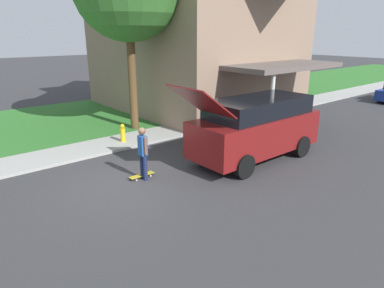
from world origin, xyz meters
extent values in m
plane|color=#333335|center=(0.00, 0.00, 0.00)|extent=(120.00, 120.00, 0.00)
cube|color=#2D6B28|center=(-8.00, 6.00, 0.04)|extent=(10.00, 80.00, 0.08)
cube|color=#9E9E99|center=(-3.60, 6.00, 0.05)|extent=(1.80, 80.00, 0.10)
cube|color=#89705B|center=(-7.32, 8.44, 3.25)|extent=(10.57, 8.11, 6.35)
cube|color=#5B514C|center=(-0.93, 8.44, 2.88)|extent=(2.60, 5.68, 0.20)
cylinder|color=silver|center=(0.17, 6.41, 1.43)|extent=(0.16, 0.16, 2.70)
cylinder|color=brown|center=(-5.01, 3.16, 2.50)|extent=(0.36, 0.36, 4.84)
cube|color=maroon|center=(1.06, 4.45, 0.97)|extent=(1.89, 4.92, 1.21)
cube|color=black|center=(1.06, 4.57, 1.88)|extent=(1.74, 3.84, 0.61)
cylinder|color=black|center=(0.15, 5.97, 0.38)|extent=(0.24, 0.77, 0.77)
cylinder|color=black|center=(1.96, 5.97, 0.38)|extent=(0.24, 0.77, 0.77)
cylinder|color=black|center=(0.15, 2.92, 0.38)|extent=(0.24, 0.77, 0.77)
cylinder|color=black|center=(1.96, 2.92, 0.38)|extent=(0.24, 0.77, 0.77)
cube|color=maroon|center=(1.06, 1.94, 2.39)|extent=(1.66, 1.37, 0.97)
cylinder|color=black|center=(-0.72, 18.85, 0.32)|extent=(0.20, 0.64, 0.64)
cylinder|color=#192347|center=(-0.01, 0.48, 0.39)|extent=(0.13, 0.13, 0.79)
cylinder|color=#192347|center=(0.16, 0.48, 0.39)|extent=(0.13, 0.13, 0.79)
cube|color=#1E4C93|center=(0.08, 0.48, 1.09)|extent=(0.25, 0.20, 0.60)
sphere|color=brown|center=(0.08, 0.48, 1.54)|extent=(0.22, 0.22, 0.22)
cylinder|color=brown|center=(-0.08, 0.48, 1.12)|extent=(0.09, 0.09, 0.54)
cylinder|color=brown|center=(0.24, 0.48, 1.12)|extent=(0.09, 0.09, 0.54)
cube|color=#A89323|center=(-0.06, 0.49, 0.09)|extent=(0.21, 0.82, 0.02)
cylinder|color=silver|center=(-0.15, 0.74, 0.03)|extent=(0.03, 0.06, 0.06)
cylinder|color=silver|center=(0.04, 0.74, 0.03)|extent=(0.03, 0.06, 0.06)
cylinder|color=silver|center=(-0.15, 0.23, 0.03)|extent=(0.03, 0.06, 0.06)
cylinder|color=silver|center=(0.04, 0.23, 0.03)|extent=(0.03, 0.06, 0.06)
cylinder|color=gold|center=(-3.47, 1.71, 0.37)|extent=(0.20, 0.20, 0.55)
sphere|color=gold|center=(-3.47, 1.71, 0.74)|extent=(0.18, 0.18, 0.18)
camera|label=1|loc=(8.47, -4.53, 4.30)|focal=32.00mm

